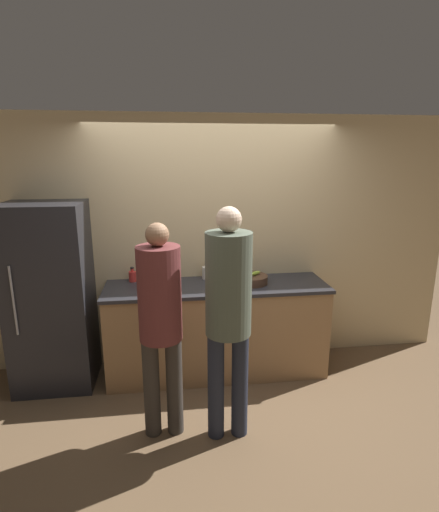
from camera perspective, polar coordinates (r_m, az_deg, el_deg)
ground_plane at (r=4.06m, az=0.29°, el=-18.53°), size 14.00×14.00×0.00m
wall_back at (r=4.21m, az=-0.98°, el=1.90°), size 5.20×0.06×2.60m
counter at (r=4.16m, az=-0.41°, el=-10.25°), size 2.21×0.68×0.95m
refrigerator at (r=4.13m, az=-22.91°, el=-5.38°), size 0.72×0.65×1.79m
person_left at (r=3.09m, az=-8.45°, el=-8.42°), size 0.33×0.33×1.73m
person_center at (r=3.00m, az=1.27°, el=-7.14°), size 0.35×0.35×1.85m
fruit_bowl at (r=4.03m, az=4.51°, el=-3.31°), size 0.34×0.34×0.12m
utensil_crock at (r=4.16m, az=-1.74°, el=-2.35°), size 0.11×0.11×0.25m
bottle_red at (r=4.16m, az=-12.33°, el=-2.79°), size 0.07×0.07×0.15m
cup_yellow at (r=3.97m, az=-7.12°, el=-3.56°), size 0.09×0.09×0.10m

